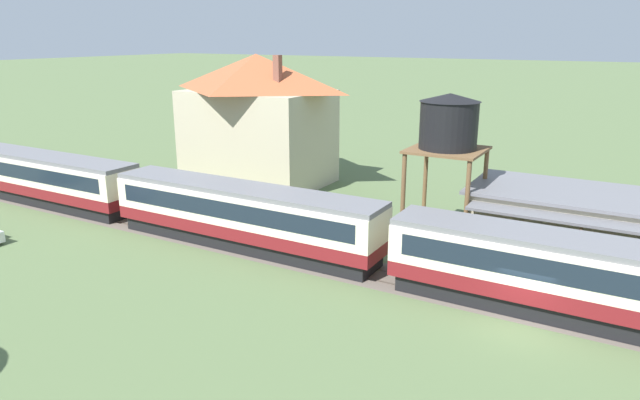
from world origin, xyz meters
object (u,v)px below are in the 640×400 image
Objects in this scene: passenger_train at (247,214)px; station_building at (588,225)px; water_tower at (449,126)px; station_house_terracotta_roof at (258,118)px.

passenger_train is 20.66m from station_building.
station_building is 10.16m from water_tower.
station_building reaches higher than passenger_train.
station_house_terracotta_roof is 1.36× the size of water_tower.
water_tower reaches higher than station_building.
station_house_terracotta_roof is 20.36m from water_tower.
station_building is (18.66, 8.86, -0.18)m from passenger_train.
station_building is at bearing -10.22° from station_house_terracotta_roof.
passenger_train is 7.63× the size of station_house_terracotta_roof.
station_house_terracotta_roof is (-27.67, 4.99, 3.86)m from station_building.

